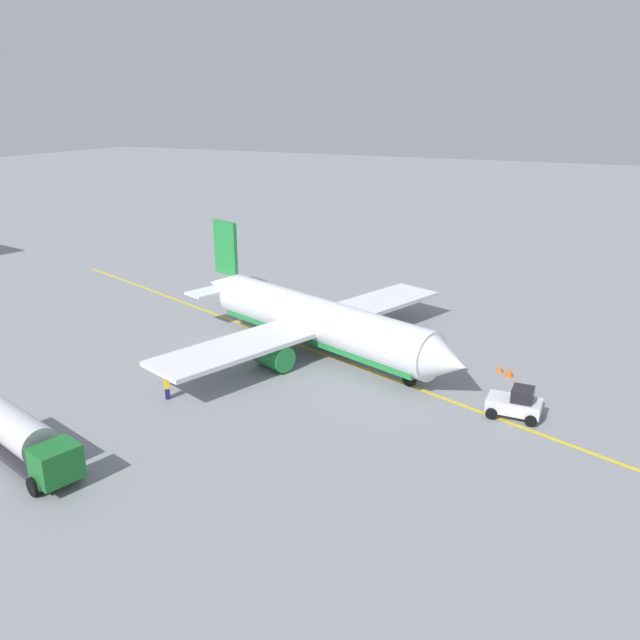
% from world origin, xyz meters
% --- Properties ---
extents(ground_plane, '(400.00, 400.00, 0.00)m').
position_xyz_m(ground_plane, '(0.00, 0.00, 0.00)').
color(ground_plane, gray).
extents(airplane, '(29.71, 30.34, 9.83)m').
position_xyz_m(airplane, '(-0.44, 0.16, 2.73)').
color(airplane, white).
rests_on(airplane, ground).
extents(fuel_tanker, '(10.63, 5.26, 3.15)m').
position_xyz_m(fuel_tanker, '(-8.13, -23.91, 1.73)').
color(fuel_tanker, '#2D2D33').
rests_on(fuel_tanker, ground).
extents(pushback_tug, '(3.63, 2.35, 2.20)m').
position_xyz_m(pushback_tug, '(17.28, -4.99, 1.01)').
color(pushback_tug, silver).
rests_on(pushback_tug, ground).
extents(refueling_worker, '(0.62, 0.62, 1.71)m').
position_xyz_m(refueling_worker, '(-6.13, -13.01, 0.82)').
color(refueling_worker, navy).
rests_on(refueling_worker, ground).
extents(safety_cone_nose, '(0.64, 0.64, 0.71)m').
position_xyz_m(safety_cone_nose, '(15.68, 1.89, 0.36)').
color(safety_cone_nose, '#F2590F').
rests_on(safety_cone_nose, ground).
extents(safety_cone_wingtip, '(0.52, 0.52, 0.57)m').
position_xyz_m(safety_cone_wingtip, '(14.86, 2.48, 0.29)').
color(safety_cone_wingtip, '#F2590F').
rests_on(safety_cone_wingtip, ground).
extents(taxi_line_marking, '(78.84, 28.23, 0.01)m').
position_xyz_m(taxi_line_marking, '(0.00, 0.00, 0.01)').
color(taxi_line_marking, yellow).
rests_on(taxi_line_marking, ground).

